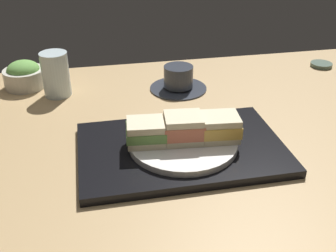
# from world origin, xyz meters

# --- Properties ---
(ground_plane) EXTENTS (1.40, 1.00, 0.03)m
(ground_plane) POSITION_xyz_m (0.00, 0.00, -0.01)
(ground_plane) COLOR tan
(serving_tray) EXTENTS (0.40, 0.26, 0.02)m
(serving_tray) POSITION_xyz_m (0.04, -0.01, 0.01)
(serving_tray) COLOR black
(serving_tray) RESTS_ON ground_plane
(sandwich_plate) EXTENTS (0.21, 0.21, 0.01)m
(sandwich_plate) POSITION_xyz_m (0.04, -0.01, 0.02)
(sandwich_plate) COLOR silver
(sandwich_plate) RESTS_ON serving_tray
(sandwich_near) EXTENTS (0.08, 0.07, 0.05)m
(sandwich_near) POSITION_xyz_m (-0.03, -0.01, 0.05)
(sandwich_near) COLOR beige
(sandwich_near) RESTS_ON sandwich_plate
(sandwich_middle) EXTENTS (0.08, 0.07, 0.05)m
(sandwich_middle) POSITION_xyz_m (0.04, -0.01, 0.06)
(sandwich_middle) COLOR beige
(sandwich_middle) RESTS_ON sandwich_plate
(sandwich_far) EXTENTS (0.08, 0.07, 0.05)m
(sandwich_far) POSITION_xyz_m (0.11, -0.02, 0.05)
(sandwich_far) COLOR beige
(sandwich_far) RESTS_ON sandwich_plate
(salad_bowl) EXTENTS (0.11, 0.11, 0.07)m
(salad_bowl) POSITION_xyz_m (-0.29, 0.39, 0.03)
(salad_bowl) COLOR beige
(salad_bowl) RESTS_ON ground_plane
(coffee_cup) EXTENTS (0.15, 0.15, 0.06)m
(coffee_cup) POSITION_xyz_m (0.10, 0.29, 0.03)
(coffee_cup) COLOR #333842
(coffee_cup) RESTS_ON ground_plane
(drinking_glass) EXTENTS (0.07, 0.07, 0.11)m
(drinking_glass) POSITION_xyz_m (-0.21, 0.32, 0.06)
(drinking_glass) COLOR silver
(drinking_glass) RESTS_ON ground_plane
(small_sauce_dish) EXTENTS (0.06, 0.06, 0.01)m
(small_sauce_dish) POSITION_xyz_m (0.56, 0.36, 0.01)
(small_sauce_dish) COLOR #4C6051
(small_sauce_dish) RESTS_ON ground_plane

